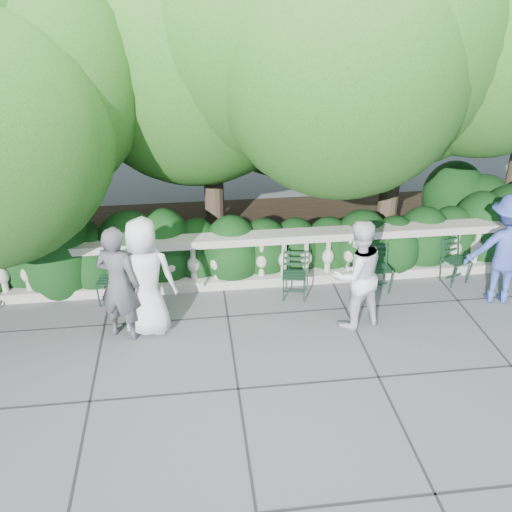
{
  "coord_description": "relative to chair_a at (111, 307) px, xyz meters",
  "views": [
    {
      "loc": [
        -1.01,
        -7.07,
        5.28
      ],
      "look_at": [
        0.0,
        1.0,
        1.0
      ],
      "focal_mm": 40.0,
      "sensor_mm": 36.0,
      "label": 1
    }
  ],
  "objects": [
    {
      "name": "ground",
      "position": [
        2.45,
        -1.34,
        0.0
      ],
      "size": [
        90.0,
        90.0,
        0.0
      ],
      "primitive_type": "plane",
      "color": "#4C4E53",
      "rests_on": "ground"
    },
    {
      "name": "person_businessman",
      "position": [
        0.69,
        -0.75,
        0.96
      ],
      "size": [
        1.02,
        0.75,
        1.93
      ],
      "primitive_type": "imported",
      "rotation": [
        0.0,
        0.0,
        2.99
      ],
      "color": "silver",
      "rests_on": "ground"
    },
    {
      "name": "chair_a",
      "position": [
        0.0,
        0.0,
        0.0
      ],
      "size": [
        0.5,
        0.54,
        0.84
      ],
      "primitive_type": null,
      "rotation": [
        0.0,
        0.0,
        -0.14
      ],
      "color": "black",
      "rests_on": "ground"
    },
    {
      "name": "balustrade",
      "position": [
        2.45,
        0.46,
        0.49
      ],
      "size": [
        12.0,
        0.44,
        1.0
      ],
      "color": "#9E998E",
      "rests_on": "ground"
    },
    {
      "name": "shrub_hedge",
      "position": [
        2.45,
        1.66,
        0.0
      ],
      "size": [
        15.0,
        2.6,
        1.7
      ],
      "primitive_type": null,
      "color": "black",
      "rests_on": "ground"
    },
    {
      "name": "chair_c",
      "position": [
        3.11,
        -0.22,
        0.0
      ],
      "size": [
        0.52,
        0.55,
        0.84
      ],
      "primitive_type": null,
      "rotation": [
        0.0,
        0.0,
        -0.18
      ],
      "color": "black",
      "rests_on": "ground"
    },
    {
      "name": "chair_e",
      "position": [
        6.18,
        -0.05,
        0.0
      ],
      "size": [
        0.58,
        0.6,
        0.84
      ],
      "primitive_type": null,
      "rotation": [
        0.0,
        0.0,
        0.34
      ],
      "color": "black",
      "rests_on": "ground"
    },
    {
      "name": "person_older_blue",
      "position": [
        6.61,
        -0.57,
        0.97
      ],
      "size": [
        1.39,
        1.01,
        1.94
      ],
      "primitive_type": "imported",
      "rotation": [
        0.0,
        0.0,
        2.89
      ],
      "color": "#334599",
      "rests_on": "ground"
    },
    {
      "name": "person_woman_grey",
      "position": [
        0.3,
        -0.84,
        0.93
      ],
      "size": [
        0.8,
        0.69,
        1.87
      ],
      "primitive_type": "imported",
      "rotation": [
        0.0,
        0.0,
        2.71
      ],
      "color": "#44444A",
      "rests_on": "ground"
    },
    {
      "name": "person_casual_man",
      "position": [
        3.94,
        -0.97,
        0.91
      ],
      "size": [
        1.03,
        0.9,
        1.81
      ],
      "primitive_type": "imported",
      "rotation": [
        0.0,
        0.0,
        3.42
      ],
      "color": "silver",
      "rests_on": "ground"
    },
    {
      "name": "tree_canopy",
      "position": [
        3.13,
        1.85,
        3.96
      ],
      "size": [
        15.04,
        6.52,
        6.78
      ],
      "color": "#3F3023",
      "rests_on": "ground"
    },
    {
      "name": "chair_d",
      "position": [
        4.65,
        -0.18,
        0.0
      ],
      "size": [
        0.44,
        0.48,
        0.84
      ],
      "primitive_type": null,
      "rotation": [
        0.0,
        0.0,
        -0.01
      ],
      "color": "black",
      "rests_on": "ground"
    }
  ]
}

